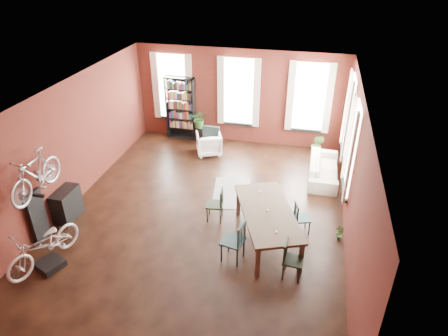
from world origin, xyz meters
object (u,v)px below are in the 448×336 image
(dining_chair_b, at_px, (215,204))
(plant_stand, at_px, (200,134))
(dining_chair_a, at_px, (233,241))
(console_table, at_px, (67,204))
(dining_chair_d, at_px, (302,218))
(cream_sofa, at_px, (324,165))
(bicycle_floor, at_px, (39,230))
(dining_chair_c, at_px, (293,260))
(bike_trainer, at_px, (50,264))
(bookshelf, at_px, (181,108))
(white_armchair, at_px, (209,142))
(dining_table, at_px, (267,226))

(dining_chair_b, bearing_deg, plant_stand, -164.59)
(dining_chair_a, relative_size, console_table, 1.25)
(dining_chair_a, relative_size, dining_chair_d, 1.25)
(cream_sofa, relative_size, bicycle_floor, 1.18)
(dining_chair_a, relative_size, dining_chair_c, 1.14)
(cream_sofa, height_order, bike_trainer, cream_sofa)
(bookshelf, relative_size, plant_stand, 4.04)
(dining_chair_a, relative_size, white_armchair, 1.26)
(white_armchair, distance_m, plant_stand, 0.98)
(dining_table, distance_m, dining_chair_d, 0.93)
(bicycle_floor, bearing_deg, plant_stand, 94.70)
(dining_table, relative_size, dining_chair_b, 2.78)
(dining_table, height_order, bike_trainer, dining_table)
(bookshelf, bearing_deg, console_table, -103.83)
(dining_chair_d, bearing_deg, cream_sofa, -28.46)
(bike_trainer, distance_m, console_table, 1.82)
(bookshelf, relative_size, cream_sofa, 1.06)
(dining_table, bearing_deg, plant_stand, 100.36)
(bookshelf, bearing_deg, plant_stand, -12.77)
(bookshelf, bearing_deg, cream_sofa, -18.95)
(white_armchair, bearing_deg, dining_chair_b, 85.51)
(dining_chair_c, xyz_separation_m, cream_sofa, (0.55, 4.27, -0.03))
(dining_chair_b, xyz_separation_m, bike_trainer, (-3.02, -2.48, -0.36))
(dining_chair_c, height_order, cream_sofa, dining_chair_c)
(white_armchair, bearing_deg, cream_sofa, 147.02)
(dining_chair_a, distance_m, plant_stand, 6.05)
(dining_chair_c, bearing_deg, dining_chair_b, 58.04)
(dining_chair_b, relative_size, cream_sofa, 0.42)
(dining_table, relative_size, bookshelf, 1.10)
(plant_stand, bearing_deg, bicycle_floor, -101.84)
(console_table, xyz_separation_m, plant_stand, (2.00, 5.04, -0.13))
(dining_chair_a, height_order, dining_chair_d, dining_chair_a)
(dining_chair_a, bearing_deg, console_table, -85.48)
(dining_chair_a, xyz_separation_m, dining_chair_d, (1.40, 1.30, -0.10))
(console_table, bearing_deg, bike_trainer, -70.67)
(dining_chair_d, relative_size, cream_sofa, 0.38)
(dining_chair_b, relative_size, bicycle_floor, 0.49)
(dining_chair_a, xyz_separation_m, bicycle_floor, (-3.77, -1.18, 0.53))
(console_table, height_order, bicycle_floor, bicycle_floor)
(white_armchair, bearing_deg, bicycle_floor, 49.88)
(dining_chair_a, relative_size, cream_sofa, 0.48)
(dining_chair_b, bearing_deg, dining_chair_d, 84.07)
(console_table, bearing_deg, bookshelf, 76.17)
(dining_chair_a, distance_m, dining_chair_b, 1.52)
(dining_chair_b, xyz_separation_m, white_armchair, (-1.08, 3.43, -0.04))
(dining_chair_c, bearing_deg, dining_chair_d, 1.86)
(dining_chair_a, height_order, console_table, dining_chair_a)
(white_armchair, xyz_separation_m, plant_stand, (-0.53, 0.82, -0.12))
(cream_sofa, bearing_deg, dining_chair_b, 135.98)
(dining_chair_d, distance_m, bookshelf, 6.34)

